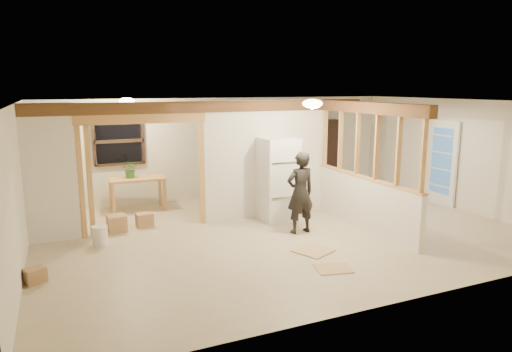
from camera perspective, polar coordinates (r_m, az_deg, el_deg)
name	(u,v)px	position (r m, az deg, el deg)	size (l,w,h in m)	color
floor	(283,232)	(8.95, 3.38, -6.99)	(9.00, 6.50, 0.01)	#C0AB8F
ceiling	(284,102)	(8.51, 3.57, 9.24)	(9.00, 6.50, 0.01)	white
wall_back	(225,148)	(11.60, -3.87, 3.54)	(9.00, 0.01, 2.50)	silver
wall_front	(402,211)	(6.01, 17.75, -4.14)	(9.00, 0.01, 2.50)	silver
wall_left	(17,190)	(7.75, -27.69, -1.54)	(0.01, 6.50, 2.50)	silver
wall_right	(459,155)	(11.40, 24.07, 2.46)	(0.01, 6.50, 2.50)	silver
partition_left_stub	(50,174)	(8.90, -24.33, 0.25)	(0.90, 0.12, 2.50)	silver
partition_center	(266,159)	(9.80, 1.32, 2.16)	(2.80, 0.12, 2.50)	silver
doorway_frame	(144,175)	(9.05, -13.78, 0.13)	(2.46, 0.14, 2.20)	tan
header_beam_back	(212,107)	(9.24, -5.49, 8.62)	(7.00, 0.18, 0.22)	brown
header_beam_right	(369,108)	(9.04, 13.91, 8.29)	(0.18, 3.30, 0.22)	brown
pony_wall	(364,203)	(9.31, 13.37, -3.33)	(0.12, 3.20, 1.00)	silver
stud_partition	(367,145)	(9.10, 13.69, 3.76)	(0.14, 3.20, 1.32)	tan
window_back	(119,141)	(10.89, -16.76, 4.19)	(1.12, 0.10, 1.10)	black
french_door	(442,163)	(11.65, 22.26, 1.52)	(0.12, 0.86, 2.00)	white
ceiling_dome_main	(312,104)	(8.22, 7.06, 8.97)	(0.36, 0.36, 0.16)	#FFEABF
ceiling_dome_util	(127,101)	(9.97, -15.85, 9.01)	(0.32, 0.32, 0.14)	#FFEABF
hanging_bulb	(158,117)	(9.38, -12.10, 7.24)	(0.07, 0.07, 0.07)	#FFD88C
refrigerator	(278,179)	(9.54, 2.79, -0.41)	(0.72, 0.70, 1.74)	silver
woman	(300,193)	(8.73, 5.55, -2.08)	(0.58, 0.38, 1.58)	black
work_table	(138,194)	(10.65, -14.56, -2.23)	(1.22, 0.61, 0.77)	tan
potted_plant	(131,169)	(10.55, -15.41, 0.81)	(0.35, 0.30, 0.39)	#2D5625
shop_vac	(47,214)	(10.10, -24.71, -4.29)	(0.41, 0.41, 0.54)	#AA270F
bookshelf	(322,155)	(12.63, 8.28, 2.67)	(0.94, 0.31, 1.89)	black
bucket	(100,236)	(8.63, -18.93, -7.05)	(0.28, 0.28, 0.35)	silver
box_util_a	(145,220)	(9.49, -13.76, -5.35)	(0.32, 0.27, 0.27)	#A67B50
box_util_b	(117,223)	(9.33, -17.01, -5.67)	(0.34, 0.34, 0.32)	#A67B50
box_front	(35,275)	(7.42, -25.90, -11.12)	(0.27, 0.22, 0.22)	#A67B50
floor_panel_near	(313,251)	(7.98, 7.17, -9.25)	(0.56, 0.56, 0.02)	tan
floor_panel_far	(333,269)	(7.30, 9.63, -11.33)	(0.54, 0.43, 0.02)	tan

